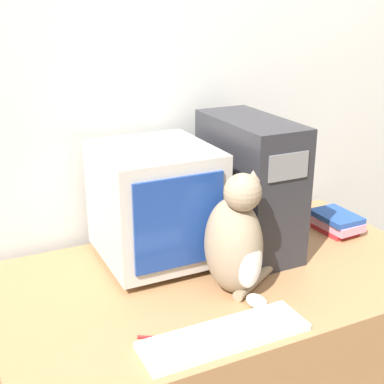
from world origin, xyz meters
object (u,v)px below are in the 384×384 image
(pen, at_px, (162,338))
(keyboard, at_px, (225,336))
(computer_tower, at_px, (249,185))
(book_stack, at_px, (336,222))
(crt_monitor, at_px, (155,203))
(cat, at_px, (236,242))

(pen, bearing_deg, keyboard, -25.18)
(keyboard, xyz_separation_m, pen, (-0.15, 0.07, -0.01))
(computer_tower, xyz_separation_m, book_stack, (0.38, -0.04, -0.20))
(keyboard, distance_m, pen, 0.17)
(keyboard, height_order, book_stack, book_stack)
(computer_tower, xyz_separation_m, pen, (-0.51, -0.40, -0.24))
(crt_monitor, xyz_separation_m, keyboard, (-0.01, -0.51, -0.20))
(computer_tower, relative_size, keyboard, 1.02)
(book_stack, bearing_deg, pen, -158.35)
(crt_monitor, bearing_deg, computer_tower, -7.36)
(cat, xyz_separation_m, pen, (-0.30, -0.13, -0.17))
(keyboard, relative_size, pen, 3.92)
(crt_monitor, relative_size, book_stack, 2.07)
(cat, bearing_deg, pen, -164.94)
(keyboard, relative_size, cat, 1.18)
(pen, bearing_deg, cat, 23.58)
(crt_monitor, height_order, computer_tower, computer_tower)
(cat, bearing_deg, keyboard, -134.63)
(pen, bearing_deg, book_stack, 21.65)
(keyboard, height_order, pen, keyboard)
(crt_monitor, bearing_deg, pen, -110.55)
(keyboard, xyz_separation_m, book_stack, (0.74, 0.43, 0.03))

